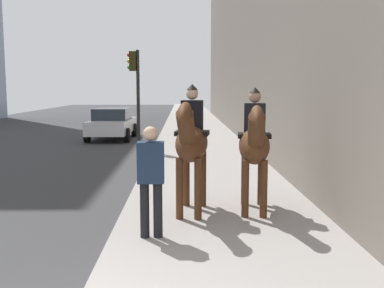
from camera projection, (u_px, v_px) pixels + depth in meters
name	position (u px, v px, depth m)	size (l,w,h in m)	color
mounted_horse_near	(191.00, 142.00, 8.06)	(2.15, 0.76, 2.34)	#4C2B16
mounted_horse_far	(254.00, 144.00, 8.18)	(2.15, 0.74, 2.28)	#4C2B16
pedestrian_greeting	(151.00, 174.00, 6.79)	(0.27, 0.40, 1.70)	black
car_near_lane	(112.00, 123.00, 21.07)	(4.07, 2.03, 1.44)	silver
traffic_light_near_curb	(136.00, 84.00, 16.38)	(0.20, 0.44, 3.74)	black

